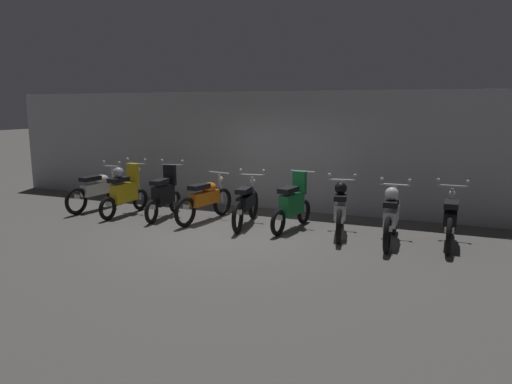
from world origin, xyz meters
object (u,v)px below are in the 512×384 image
Objects in this scene: motorbike_slot_0 at (98,190)px; motorbike_slot_5 at (293,204)px; motorbike_slot_3 at (205,199)px; motorbike_slot_1 at (125,191)px; motorbike_slot_7 at (392,215)px; motorbike_slot_8 at (450,218)px; motorbike_slot_6 at (340,208)px; motorbike_slot_2 at (164,195)px; motorbike_slot_4 at (246,203)px.

motorbike_slot_5 reaches higher than motorbike_slot_0.
motorbike_slot_1 is at bearing -174.46° from motorbike_slot_3.
motorbike_slot_7 and motorbike_slot_8 have the same top height.
motorbike_slot_5 is at bearing 178.83° from motorbike_slot_6.
motorbike_slot_4 is (2.01, 0.06, -0.04)m from motorbike_slot_2.
motorbike_slot_3 is 2.02m from motorbike_slot_5.
motorbike_slot_3 is at bearing 5.54° from motorbike_slot_1.
motorbike_slot_0 is at bearing -179.71° from motorbike_slot_8.
motorbike_slot_0 is at bearing 179.79° from motorbike_slot_6.
motorbike_slot_0 and motorbike_slot_6 have the same top height.
motorbike_slot_6 is at bearing -1.17° from motorbike_slot_5.
motorbike_slot_8 is at bearing 2.25° from motorbike_slot_1.
motorbike_slot_5 is 1.00m from motorbike_slot_6.
motorbike_slot_6 is 2.02m from motorbike_slot_8.
motorbike_slot_8 is (8.06, 0.04, 0.00)m from motorbike_slot_0.
motorbike_slot_6 is at bearing 0.34° from motorbike_slot_3.
motorbike_slot_5 is (1.02, 0.06, 0.03)m from motorbike_slot_4.
motorbike_slot_0 and motorbike_slot_7 have the same top height.
motorbike_slot_1 is 0.87× the size of motorbike_slot_6.
motorbike_slot_0 is 1.17× the size of motorbike_slot_5.
motorbike_slot_5 is 0.86× the size of motorbike_slot_7.
motorbike_slot_5 reaches higher than motorbike_slot_7.
motorbike_slot_5 is (5.04, -0.00, 0.03)m from motorbike_slot_0.
motorbike_slot_4 reaches higher than motorbike_slot_3.
motorbike_slot_1 is 0.87× the size of motorbike_slot_4.
motorbike_slot_5 reaches higher than motorbike_slot_3.
motorbike_slot_4 is at bearing -1.12° from motorbike_slot_3.
motorbike_slot_2 is 0.87× the size of motorbike_slot_6.
motorbike_slot_6 reaches higher than motorbike_slot_3.
motorbike_slot_6 and motorbike_slot_8 have the same top height.
motorbike_slot_8 is at bearing 1.47° from motorbike_slot_2.
motorbike_slot_3 is (2.02, 0.20, -0.08)m from motorbike_slot_1.
motorbike_slot_8 is (6.05, 0.16, -0.04)m from motorbike_slot_2.
motorbike_slot_7 is at bearing -0.21° from motorbike_slot_1.
motorbike_slot_0 is 3.02m from motorbike_slot_3.
motorbike_slot_3 is 5.03m from motorbike_slot_8.
motorbike_slot_2 is at bearing -178.43° from motorbike_slot_4.
motorbike_slot_4 is at bearing 176.25° from motorbike_slot_7.
motorbike_slot_6 is (6.04, -0.02, 0.04)m from motorbike_slot_0.
motorbike_slot_1 is (1.01, -0.24, 0.08)m from motorbike_slot_0.
motorbike_slot_7 is at bearing -2.10° from motorbike_slot_0.
motorbike_slot_3 is 0.99× the size of motorbike_slot_7.
motorbike_slot_0 is 4.02m from motorbike_slot_4.
motorbike_slot_8 is (7.05, 0.28, -0.08)m from motorbike_slot_1.
motorbike_slot_1 reaches higher than motorbike_slot_0.
motorbike_slot_1 is 5.04m from motorbike_slot_6.
motorbike_slot_3 is 3.02m from motorbike_slot_6.
motorbike_slot_0 is 1.04m from motorbike_slot_1.
motorbike_slot_1 is 7.06m from motorbike_slot_8.
motorbike_slot_6 is at bearing 2.43° from motorbike_slot_1.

